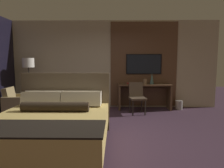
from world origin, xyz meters
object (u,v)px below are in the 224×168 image
Objects in this scene: desk at (144,92)px; waste_bin at (179,105)px; floor_lamp at (28,67)px; book at (130,83)px; vase_short at (145,82)px; desk_chair at (137,95)px; vase_tall at (152,78)px; bed at (53,128)px; armchair_by_window at (18,105)px; tv at (144,64)px.

waste_bin is (1.09, -0.06, -0.39)m from desk.
waste_bin is at bearing 2.46° from floor_lamp.
book is at bearing 5.46° from floor_lamp.
book reaches higher than desk.
desk_chair is at bearing -123.14° from vase_short.
floor_lamp is 3.80m from vase_tall.
bed is 3.51m from vase_short.
waste_bin is (1.52, -0.10, -0.67)m from book.
vase_tall is at bearing -83.20° from armchair_by_window.
bed is 2.72m from armchair_by_window.
tv reaches higher than bed.
vase_tall reaches higher than desk.
waste_bin is (1.09, -0.27, -1.27)m from tv.
vase_short is at bearing -178.31° from waste_bin.
tv is 0.76m from book.
floor_lamp is (-3.24, 0.30, 0.80)m from desk_chair.
desk_chair is (1.69, 2.38, 0.17)m from bed.
book is (1.56, 2.97, 0.44)m from bed.
desk is 5.82× the size of waste_bin.
book is (-0.43, -0.17, -0.60)m from tv.
vase_tall is at bearing 173.74° from waste_bin.
vase_tall reaches higher than desk_chair.
vase_short reaches higher than waste_bin.
desk is at bearing -90.00° from tv.
desk is 1.02× the size of floor_lamp.
vase_tall is at bearing 28.35° from vase_short.
armchair_by_window is 1.19m from floor_lamp.
armchair_by_window reaches higher than waste_bin.
desk is at bearing 93.98° from vase_short.
desk_chair reaches higher than waste_bin.
bed is 2.67× the size of armchair_by_window.
tv is at bearing 7.60° from floor_lamp.
armchair_by_window is at bearing -168.28° from vase_tall.
bed is 3.76m from vase_tall.
vase_tall reaches higher than waste_bin.
desk_chair is 0.66m from book.
floor_lamp is at bearing -177.54° from waste_bin.
bed is 12.73× the size of vase_short.
vase_tall is 2.10× the size of vase_short.
floor_lamp is at bearing 119.96° from bed.
tv is 1.44× the size of armchair_by_window.
desk_chair is 3.37m from armchair_by_window.
book is at bearing -80.76° from armchair_by_window.
floor_lamp is (-3.53, -0.47, -0.08)m from tv.
vase_short reaches higher than book.
vase_tall is at bearing -37.04° from tv.
tv is 3.56m from floor_lamp.
desk_chair is 3.85× the size of book.
desk is 1.16m from waste_bin.
waste_bin is (3.08, 2.87, -0.23)m from bed.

